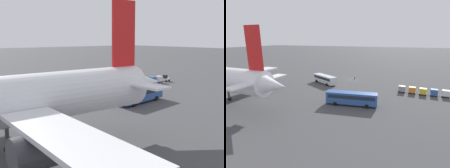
# 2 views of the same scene
# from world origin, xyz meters

# --- Properties ---
(ground_plane) EXTENTS (600.00, 600.00, 0.00)m
(ground_plane) POSITION_xyz_m (0.00, 0.00, 0.00)
(ground_plane) COLOR #424244
(shuttle_bus_near) EXTENTS (10.96, 7.66, 3.12)m
(shuttle_bus_near) POSITION_xyz_m (7.55, 9.74, 1.88)
(shuttle_bus_near) COLOR silver
(shuttle_bus_near) RESTS_ON ground
(shuttle_bus_far) EXTENTS (12.90, 4.44, 3.33)m
(shuttle_bus_far) POSITION_xyz_m (-8.45, 26.82, 1.99)
(shuttle_bus_far) COLOR #2D5199
(shuttle_bus_far) RESTS_ON ground
(worker_person) EXTENTS (0.38, 0.38, 1.74)m
(worker_person) POSITION_xyz_m (-0.67, -1.39, 0.87)
(worker_person) COLOR #1E1E2D
(worker_person) RESTS_ON ground
(cargo_cart_white) EXTENTS (2.11, 1.82, 2.06)m
(cargo_cart_white) POSITION_xyz_m (-31.41, 10.89, 1.19)
(cargo_cart_white) COLOR #38383D
(cargo_cart_white) RESTS_ON ground
(cargo_cart_blue) EXTENTS (2.11, 1.82, 2.06)m
(cargo_cart_blue) POSITION_xyz_m (-28.47, 10.92, 1.19)
(cargo_cart_blue) COLOR #38383D
(cargo_cart_blue) RESTS_ON ground
(cargo_cart_yellow) EXTENTS (2.11, 1.82, 2.06)m
(cargo_cart_yellow) POSITION_xyz_m (-25.52, 11.08, 1.19)
(cargo_cart_yellow) COLOR #38383D
(cargo_cart_yellow) RESTS_ON ground
(cargo_cart_orange) EXTENTS (2.11, 1.82, 2.06)m
(cargo_cart_orange) POSITION_xyz_m (-22.57, 10.71, 1.19)
(cargo_cart_orange) COLOR #38383D
(cargo_cart_orange) RESTS_ON ground
(cargo_cart_grey) EXTENTS (2.11, 1.82, 2.06)m
(cargo_cart_grey) POSITION_xyz_m (-19.62, 10.56, 1.19)
(cargo_cart_grey) COLOR #38383D
(cargo_cart_grey) RESTS_ON ground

